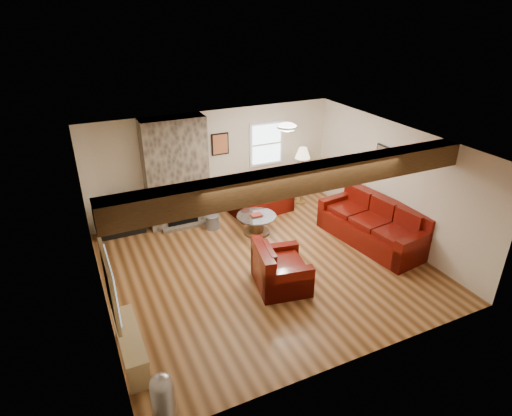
% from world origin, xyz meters
% --- Properties ---
extents(room, '(8.00, 8.00, 8.00)m').
position_xyz_m(room, '(0.00, 0.00, 1.25)').
color(room, brown).
rests_on(room, ground).
extents(floor, '(6.00, 6.00, 0.00)m').
position_xyz_m(floor, '(0.00, 0.00, 0.00)').
color(floor, brown).
rests_on(floor, ground).
extents(oak_beam, '(6.00, 0.36, 0.38)m').
position_xyz_m(oak_beam, '(0.00, -1.25, 2.31)').
color(oak_beam, '#341E0F').
rests_on(oak_beam, room).
extents(chimney_breast, '(1.40, 0.67, 2.50)m').
position_xyz_m(chimney_breast, '(-1.00, 2.49, 1.22)').
color(chimney_breast, '#3D362F').
rests_on(chimney_breast, floor).
extents(back_window, '(0.90, 0.08, 1.10)m').
position_xyz_m(back_window, '(1.35, 2.71, 1.55)').
color(back_window, white).
rests_on(back_window, room).
extents(hatch_window, '(0.08, 1.00, 0.90)m').
position_xyz_m(hatch_window, '(-2.96, -1.50, 1.45)').
color(hatch_window, tan).
rests_on(hatch_window, room).
extents(ceiling_dome, '(0.40, 0.40, 0.18)m').
position_xyz_m(ceiling_dome, '(0.90, 0.90, 2.44)').
color(ceiling_dome, white).
rests_on(ceiling_dome, room).
extents(artwork_back, '(0.42, 0.06, 0.52)m').
position_xyz_m(artwork_back, '(0.15, 2.71, 1.70)').
color(artwork_back, black).
rests_on(artwork_back, room).
extents(artwork_right, '(0.06, 0.55, 0.42)m').
position_xyz_m(artwork_right, '(2.96, 0.30, 1.75)').
color(artwork_right, black).
rests_on(artwork_right, room).
extents(sofa_three, '(1.31, 2.51, 0.93)m').
position_xyz_m(sofa_three, '(2.48, -0.13, 0.46)').
color(sofa_three, '#470A05').
rests_on(sofa_three, floor).
extents(loveseat, '(1.53, 0.98, 0.77)m').
position_xyz_m(loveseat, '(0.97, 2.23, 0.39)').
color(loveseat, '#470A05').
rests_on(loveseat, floor).
extents(armchair_red, '(1.07, 1.17, 0.82)m').
position_xyz_m(armchair_red, '(-0.01, -0.69, 0.41)').
color(armchair_red, '#470A05').
rests_on(armchair_red, floor).
extents(coffee_table, '(0.88, 0.88, 0.46)m').
position_xyz_m(coffee_table, '(0.42, 1.28, 0.22)').
color(coffee_table, '#472C16').
rests_on(coffee_table, floor).
extents(tv_cabinet, '(0.97, 0.39, 0.49)m').
position_xyz_m(tv_cabinet, '(-2.32, 2.53, 0.24)').
color(tv_cabinet, black).
rests_on(tv_cabinet, floor).
extents(television, '(0.73, 0.10, 0.42)m').
position_xyz_m(television, '(-2.32, 2.53, 0.70)').
color(television, black).
rests_on(television, tv_cabinet).
extents(floor_lamp, '(0.38, 0.38, 1.47)m').
position_xyz_m(floor_lamp, '(2.13, 2.25, 1.26)').
color(floor_lamp, tan).
rests_on(floor_lamp, floor).
extents(pine_bench, '(0.31, 1.31, 0.49)m').
position_xyz_m(pine_bench, '(-2.83, -1.38, 0.25)').
color(pine_bench, tan).
rests_on(pine_bench, floor).
extents(pedal_bin, '(0.38, 0.38, 0.74)m').
position_xyz_m(pedal_bin, '(-2.64, -2.55, 0.37)').
color(pedal_bin, '#B4B5BA').
rests_on(pedal_bin, floor).
extents(coal_bucket, '(0.35, 0.35, 0.33)m').
position_xyz_m(coal_bucket, '(-0.40, 1.92, 0.16)').
color(coal_bucket, slate).
rests_on(coal_bucket, floor).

